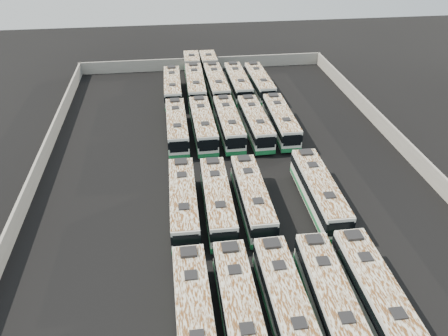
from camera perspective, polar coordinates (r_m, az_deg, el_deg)
ground at (r=51.85m, az=0.90°, el=-0.61°), size 140.00×140.00×0.00m
perimeter_wall at (r=51.26m, az=0.91°, el=0.42°), size 45.20×73.20×2.20m
bus_front_far_left at (r=33.87m, az=-3.88°, el=-18.93°), size 2.76×12.64×3.56m
bus_front_left at (r=34.20m, az=2.09°, el=-18.18°), size 2.71×12.57×3.54m
bus_front_center at (r=34.79m, az=8.20°, el=-17.44°), size 2.81×12.63×3.55m
bus_front_right at (r=35.72m, az=13.85°, el=-16.56°), size 2.97×12.66×3.55m
bus_front_far_right at (r=36.89m, az=19.34°, el=-15.66°), size 2.73×12.86×3.62m
bus_midfront_far_left at (r=44.20m, az=-5.33°, el=-4.47°), size 2.84×12.62×3.55m
bus_midfront_left at (r=44.32m, az=-0.86°, el=-4.25°), size 2.80×12.41×3.49m
bus_midfront_center at (r=44.86m, az=3.70°, el=-3.82°), size 2.65×12.36×3.48m
bus_midfront_far_right at (r=46.48m, az=12.29°, el=-3.04°), size 2.86×12.91×3.63m
bus_midback_far_left at (r=58.75m, az=-6.18°, el=5.42°), size 2.65×12.36×3.48m
bus_midback_left at (r=58.85m, az=-2.76°, el=5.67°), size 2.87×12.67×3.56m
bus_midback_center at (r=59.21m, az=0.61°, el=5.87°), size 2.81×12.55×3.53m
bus_midback_right at (r=59.52m, az=4.11°, el=5.92°), size 2.92×12.50×3.51m
bus_midback_far_right at (r=60.42m, az=7.43°, el=6.14°), size 2.78×12.49×3.51m
bus_back_far_left at (r=71.44m, az=-6.74°, el=10.42°), size 2.76×12.39×3.48m
bus_back_left at (r=74.98m, az=-3.93°, el=11.70°), size 3.08×20.16×3.65m
bus_back_center at (r=75.16m, az=-1.37°, el=11.82°), size 3.08×20.09×3.64m
bus_back_right at (r=72.52m, az=1.83°, el=11.00°), size 2.83×12.70×3.57m
bus_back_far_right at (r=73.07m, az=4.64°, el=11.04°), size 2.89×12.40×3.48m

